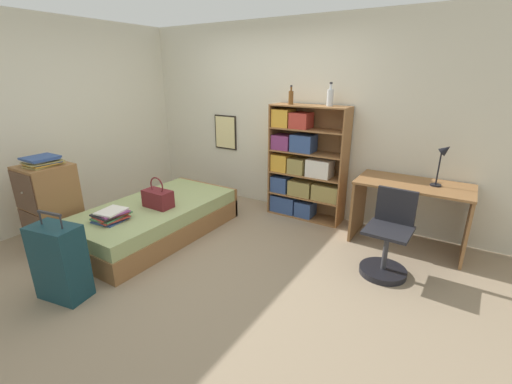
% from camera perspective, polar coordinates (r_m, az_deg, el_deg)
% --- Properties ---
extents(ground_plane, '(14.00, 14.00, 0.00)m').
position_cam_1_polar(ground_plane, '(4.02, -8.79, -9.46)').
color(ground_plane, gray).
extents(wall_back, '(10.00, 0.09, 2.60)m').
position_cam_1_polar(wall_back, '(4.99, 3.66, 12.17)').
color(wall_back, beige).
rests_on(wall_back, ground_plane).
extents(wall_left, '(0.06, 10.00, 2.60)m').
position_cam_1_polar(wall_left, '(5.32, -28.44, 10.38)').
color(wall_left, beige).
rests_on(wall_left, ground_plane).
extents(bed, '(1.06, 2.01, 0.40)m').
position_cam_1_polar(bed, '(4.43, -16.19, -4.33)').
color(bed, olive).
rests_on(bed, ground_plane).
extents(handbag, '(0.35, 0.19, 0.37)m').
position_cam_1_polar(handbag, '(4.21, -16.03, -0.99)').
color(handbag, maroon).
rests_on(handbag, bed).
extents(book_stack_on_bed, '(0.34, 0.38, 0.12)m').
position_cam_1_polar(book_stack_on_bed, '(4.01, -23.03, -3.64)').
color(book_stack_on_bed, '#334C84').
rests_on(book_stack_on_bed, bed).
extents(suitcase, '(0.47, 0.33, 0.82)m').
position_cam_1_polar(suitcase, '(3.51, -29.89, -10.11)').
color(suitcase, '#143842').
rests_on(suitcase, ground_plane).
extents(dresser, '(0.50, 0.52, 0.94)m').
position_cam_1_polar(dresser, '(4.61, -31.05, -1.86)').
color(dresser, olive).
rests_on(dresser, ground_plane).
extents(magazine_pile_on_dresser, '(0.33, 0.38, 0.10)m').
position_cam_1_polar(magazine_pile_on_dresser, '(4.44, -32.03, 4.38)').
color(magazine_pile_on_dresser, '#99894C').
rests_on(magazine_pile_on_dresser, dresser).
extents(bookcase, '(1.03, 0.34, 1.52)m').
position_cam_1_polar(bookcase, '(4.70, 7.52, 4.07)').
color(bookcase, olive).
rests_on(bookcase, ground_plane).
extents(bottle_green, '(0.06, 0.06, 0.24)m').
position_cam_1_polar(bottle_green, '(4.57, 5.85, 15.45)').
color(bottle_green, brown).
rests_on(bottle_green, bookcase).
extents(bottle_brown, '(0.08, 0.08, 0.28)m').
position_cam_1_polar(bottle_brown, '(4.43, 12.26, 15.22)').
color(bottle_brown, '#B7BCC1').
rests_on(bottle_brown, bookcase).
extents(desk, '(1.21, 0.63, 0.76)m').
position_cam_1_polar(desk, '(4.25, 24.42, -1.63)').
color(desk, olive).
rests_on(desk, ground_plane).
extents(desk_lamp, '(0.16, 0.11, 0.47)m').
position_cam_1_polar(desk_lamp, '(4.11, 28.78, 5.13)').
color(desk_lamp, black).
rests_on(desk_lamp, desk).
extents(desk_chair, '(0.46, 0.46, 0.85)m').
position_cam_1_polar(desk_chair, '(3.67, 20.97, -8.64)').
color(desk_chair, black).
rests_on(desk_chair, ground_plane).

